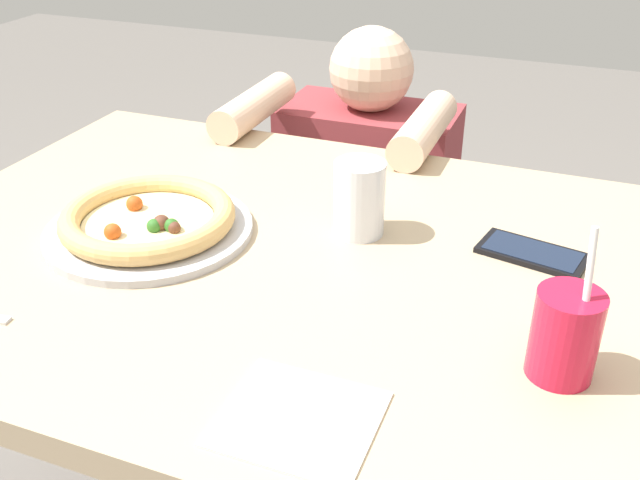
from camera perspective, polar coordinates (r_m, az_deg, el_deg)
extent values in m
cube|color=tan|center=(1.06, -2.43, -1.82)|extent=(1.19, 0.85, 0.04)
cylinder|color=#89765B|center=(1.74, -13.32, -3.67)|extent=(0.07, 0.07, 0.71)
cylinder|color=#89765B|center=(1.50, 22.46, -11.31)|extent=(0.07, 0.07, 0.71)
cylinder|color=#B7B7BC|center=(1.12, -13.25, 0.79)|extent=(0.31, 0.31, 0.01)
cylinder|color=beige|center=(1.12, -13.31, 1.28)|extent=(0.20, 0.20, 0.01)
torus|color=tan|center=(1.11, -13.38, 1.79)|extent=(0.26, 0.26, 0.03)
sphere|color=#BF4C19|center=(1.08, -15.98, 0.62)|extent=(0.02, 0.02, 0.02)
sphere|color=#2D6623|center=(1.08, -11.58, 1.11)|extent=(0.02, 0.02, 0.02)
sphere|color=brown|center=(1.09, -12.35, 1.31)|extent=(0.03, 0.03, 0.03)
sphere|color=#BF4C19|center=(1.16, -14.33, 2.79)|extent=(0.03, 0.03, 0.03)
sphere|color=brown|center=(1.07, -11.38, 0.94)|extent=(0.02, 0.02, 0.02)
sphere|color=#2D6623|center=(1.08, -12.91, 1.07)|extent=(0.02, 0.02, 0.02)
cylinder|color=red|center=(0.84, 18.68, -7.08)|extent=(0.07, 0.07, 0.10)
cylinder|color=white|center=(0.79, 20.44, -2.24)|extent=(0.02, 0.02, 0.09)
cylinder|color=silver|center=(1.08, 3.10, 3.29)|extent=(0.08, 0.08, 0.11)
cube|color=white|center=(1.07, 2.57, 5.45)|extent=(0.03, 0.03, 0.02)
cube|color=white|center=(1.06, 2.56, 5.04)|extent=(0.03, 0.03, 0.02)
cube|color=white|center=(0.77, -1.67, -13.83)|extent=(0.16, 0.14, 0.00)
cube|color=black|center=(1.08, 16.35, -1.02)|extent=(0.16, 0.10, 0.01)
cube|color=#192338|center=(1.08, 16.38, -0.81)|extent=(0.14, 0.09, 0.00)
cylinder|color=#333847|center=(1.91, 3.44, -4.18)|extent=(0.32, 0.32, 0.45)
cube|color=maroon|center=(1.74, 3.80, 5.92)|extent=(0.40, 0.22, 0.28)
sphere|color=beige|center=(1.66, 4.06, 13.23)|extent=(0.19, 0.19, 0.19)
cylinder|color=beige|center=(1.53, -5.21, 10.40)|extent=(0.07, 0.28, 0.07)
cylinder|color=beige|center=(1.42, 8.16, 8.64)|extent=(0.07, 0.28, 0.07)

